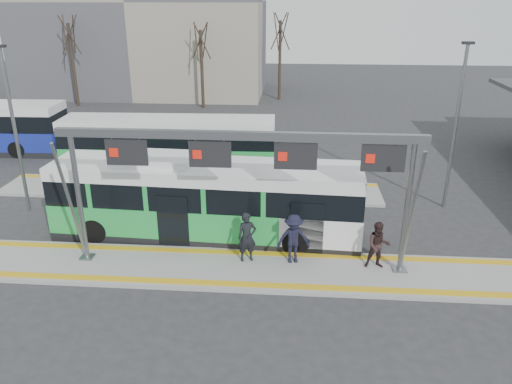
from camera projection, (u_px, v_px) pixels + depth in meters
ground at (252, 272)px, 18.80m from camera, size 120.00×120.00×0.00m
platform_main at (252, 270)px, 18.77m from camera, size 22.00×3.00×0.15m
platform_second at (190, 189)px, 26.46m from camera, size 20.00×3.00×0.15m
tactile_main at (252, 268)px, 18.74m from camera, size 22.00×2.65×0.02m
tactile_second at (194, 180)px, 27.50m from camera, size 20.00×0.35×0.02m
gantry at (243, 161)px, 17.46m from camera, size 13.00×1.68×5.20m
hero_bus at (205, 201)px, 21.03m from camera, size 13.02×3.38×3.55m
bg_bus_green at (169, 144)px, 29.19m from camera, size 12.41×3.05×3.08m
passenger_a at (247, 237)px, 18.96m from camera, size 0.82×0.66×1.96m
passenger_b at (378, 245)px, 18.48m from camera, size 0.91×0.72×1.83m
passenger_c at (293, 239)px, 18.84m from camera, size 1.37×0.93×1.96m
tree_left at (201, 41)px, 43.57m from camera, size 1.40×1.40×7.71m
tree_mid at (280, 32)px, 46.96m from camera, size 1.40×1.40×8.40m
tree_far at (69, 35)px, 44.14m from camera, size 1.40×1.40×8.30m
lamp_west at (14, 128)px, 22.57m from camera, size 0.50×0.25×7.72m
lamp_east at (456, 124)px, 22.98m from camera, size 0.50×0.25×7.82m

